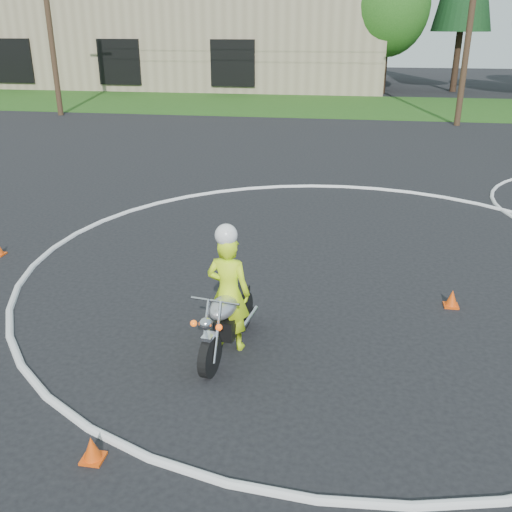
# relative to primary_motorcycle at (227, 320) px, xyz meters

# --- Properties ---
(ground) EXTENTS (120.00, 120.00, 0.00)m
(ground) POSITION_rel_primary_motorcycle_xyz_m (1.49, 0.36, -0.51)
(ground) COLOR black
(ground) RESTS_ON ground
(grass_strip) EXTENTS (120.00, 10.00, 0.02)m
(grass_strip) POSITION_rel_primary_motorcycle_xyz_m (1.49, 27.36, -0.50)
(grass_strip) COLOR #1E4714
(grass_strip) RESTS_ON ground
(course_markings) EXTENTS (19.05, 19.05, 0.12)m
(course_markings) POSITION_rel_primary_motorcycle_xyz_m (3.66, 4.71, -0.50)
(course_markings) COLOR silver
(course_markings) RESTS_ON ground
(primary_motorcycle) EXTENTS (0.73, 1.97, 1.04)m
(primary_motorcycle) POSITION_rel_primary_motorcycle_xyz_m (0.00, 0.00, 0.00)
(primary_motorcycle) COLOR black
(primary_motorcycle) RESTS_ON ground
(rider_primary_grp) EXTENTS (0.69, 0.51, 1.93)m
(rider_primary_grp) POSITION_rel_primary_motorcycle_xyz_m (0.00, 0.14, 0.43)
(rider_primary_grp) COLOR #D3FD1A
(rider_primary_grp) RESTS_ON ground
(warehouse) EXTENTS (41.00, 17.00, 8.30)m
(warehouse) POSITION_rel_primary_motorcycle_xyz_m (-16.52, 40.35, 3.66)
(warehouse) COLOR tan
(warehouse) RESTS_ON ground
(utility_poles) EXTENTS (41.60, 1.12, 10.00)m
(utility_poles) POSITION_rel_primary_motorcycle_xyz_m (6.49, 21.36, 4.69)
(utility_poles) COLOR #473321
(utility_poles) RESTS_ON ground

